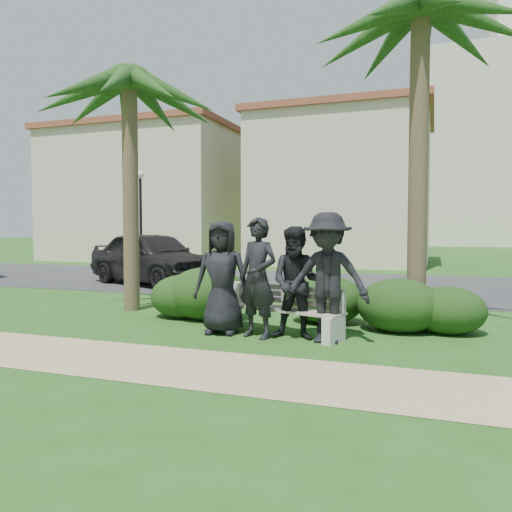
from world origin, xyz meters
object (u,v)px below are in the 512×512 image
(man_b, at_px, (258,278))
(man_c, at_px, (297,283))
(park_bench, at_px, (279,313))
(man_d, at_px, (327,278))
(car_a, at_px, (153,258))
(man_a, at_px, (222,277))
(palm_right, at_px, (421,10))
(palm_left, at_px, (129,82))
(street_lamp, at_px, (141,201))

(man_b, height_order, man_c, man_b)
(park_bench, height_order, man_d, man_d)
(man_b, distance_m, car_a, 8.17)
(man_a, distance_m, man_c, 1.25)
(man_b, bearing_deg, car_a, 150.66)
(palm_right, bearing_deg, man_a, -150.04)
(man_a, distance_m, man_b, 0.65)
(palm_left, height_order, car_a, palm_left)
(palm_right, bearing_deg, palm_left, -178.36)
(man_d, height_order, car_a, man_d)
(street_lamp, distance_m, man_c, 15.90)
(street_lamp, xyz_separation_m, man_b, (9.76, -11.97, -2.02))
(man_c, xyz_separation_m, man_d, (0.47, -0.06, 0.10))
(man_b, xyz_separation_m, palm_right, (2.26, 1.77, 4.40))
(park_bench, xyz_separation_m, car_a, (-5.76, 5.65, 0.48))
(car_a, bearing_deg, man_b, -113.45)
(palm_left, relative_size, car_a, 1.18)
(man_b, distance_m, palm_right, 5.26)
(man_c, distance_m, car_a, 8.53)
(man_d, xyz_separation_m, palm_right, (1.19, 1.75, 4.37))
(street_lamp, height_order, park_bench, street_lamp)
(man_b, bearing_deg, street_lamp, 147.23)
(palm_left, bearing_deg, man_c, -21.10)
(street_lamp, distance_m, man_d, 16.24)
(man_d, relative_size, car_a, 0.40)
(street_lamp, distance_m, car_a, 7.61)
(man_b, relative_size, palm_right, 0.29)
(man_d, xyz_separation_m, car_a, (-6.61, 5.99, -0.14))
(palm_right, bearing_deg, man_d, -124.32)
(man_c, relative_size, palm_right, 0.27)
(park_bench, bearing_deg, man_a, -146.26)
(man_d, bearing_deg, street_lamp, 132.05)
(street_lamp, bearing_deg, man_c, -48.90)
(palm_right, xyz_separation_m, car_a, (-7.80, 4.24, -4.51))
(man_b, xyz_separation_m, car_a, (-5.53, 6.01, -0.11))
(man_a, xyz_separation_m, palm_right, (2.91, 1.68, 4.42))
(man_d, bearing_deg, park_bench, 158.23)
(man_c, bearing_deg, park_bench, 140.57)
(man_a, height_order, palm_left, palm_left)
(man_b, bearing_deg, park_bench, 76.13)
(car_a, bearing_deg, palm_right, -94.59)
(man_c, distance_m, palm_left, 5.69)
(park_bench, xyz_separation_m, man_d, (0.85, -0.34, 0.62))
(man_a, xyz_separation_m, man_b, (0.64, -0.10, 0.02))
(park_bench, relative_size, man_a, 1.25)
(palm_right, bearing_deg, park_bench, -145.29)
(palm_right, bearing_deg, street_lamp, 139.71)
(man_a, xyz_separation_m, man_c, (1.24, -0.01, -0.05))
(palm_left, distance_m, palm_right, 5.65)
(man_a, relative_size, man_c, 1.05)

